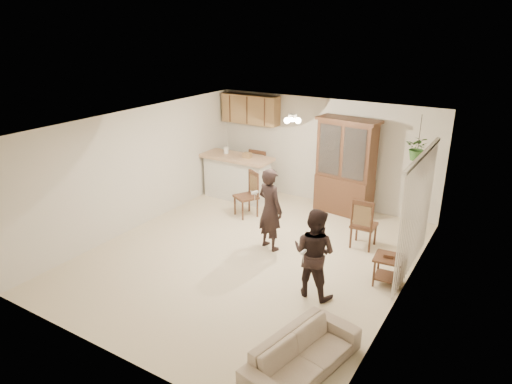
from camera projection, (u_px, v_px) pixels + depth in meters
The scene contains 23 objects.
floor at pixel (250, 255), 8.58m from camera, with size 6.50×6.50×0.00m, color beige.
ceiling at pixel (250, 124), 7.70m from camera, with size 5.50×6.50×0.02m, color white.
wall_back at pixel (323, 152), 10.74m from camera, with size 5.50×0.02×2.50m, color beige.
wall_front at pixel (108, 273), 5.54m from camera, with size 5.50×0.02×2.50m, color beige.
wall_left at pixel (138, 169), 9.48m from camera, with size 0.02×6.50×2.50m, color beige.
wall_right at pixel (406, 227), 6.80m from camera, with size 0.02×6.50×2.50m, color beige.
breakfast_bar at pixel (237, 179), 11.19m from camera, with size 1.60×0.55×1.00m, color silver.
bar_top at pixel (237, 157), 10.99m from camera, with size 1.75×0.70×0.08m, color tan.
upper_cabinets at pixel (251, 109), 11.23m from camera, with size 1.50×0.34×0.70m, color brown.
vertical_blinds at pixel (416, 215), 7.59m from camera, with size 0.06×2.30×2.10m, color silver, non-canonical shape.
ceiling_fixture at pixel (292, 119), 8.60m from camera, with size 0.36×0.36×0.20m, color #FFE7BF, non-canonical shape.
hanging_plant at pixel (418, 148), 8.73m from camera, with size 0.43×0.37×0.48m, color #2A5A24.
plant_cord at pixel (420, 131), 8.62m from camera, with size 0.01×0.01×0.65m, color black.
sofa at pixel (303, 347), 5.61m from camera, with size 1.87×0.73×0.73m, color beige.
adult at pixel (270, 205), 8.56m from camera, with size 0.66×0.43×1.80m, color black.
child at pixel (314, 257), 7.13m from camera, with size 0.66×0.51×1.35m, color black.
china_hutch at pixel (345, 168), 10.16m from camera, with size 1.43×0.69×2.18m.
side_table at pixel (387, 270), 7.56m from camera, with size 0.50×0.50×0.55m.
chair_bar at pixel (252, 185), 11.27m from camera, with size 0.52×0.52×1.17m.
chair_hutch_left at pixel (246, 204), 10.23m from camera, with size 0.61×0.61×1.02m.
chair_hutch_right at pixel (363, 233), 8.83m from camera, with size 0.46×0.46×1.01m.
controller_adult at pixel (255, 192), 8.21m from camera, with size 0.04×0.14×0.04m, color silver.
controller_child at pixel (304, 252), 6.78m from camera, with size 0.04×0.13×0.04m, color silver.
Camera 1 is at (4.06, -6.45, 4.12)m, focal length 32.00 mm.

